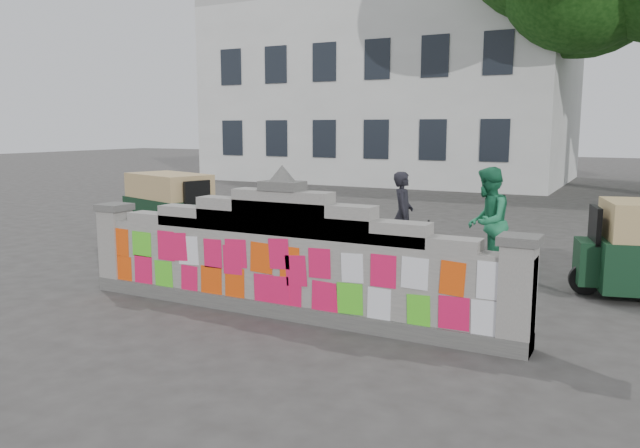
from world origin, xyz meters
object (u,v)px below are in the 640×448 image
Objects in this scene: cyclist_rider at (403,228)px; rickshaw_left at (171,204)px; cyclist_bike at (402,245)px; pedestrian at (487,222)px.

cyclist_rider is 0.56× the size of rickshaw_left.
cyclist_bike is at bearing -0.00° from cyclist_rider.
cyclist_rider is (0.00, 0.00, 0.30)m from cyclist_bike.
cyclist_rider is at bearing -0.00° from cyclist_bike.
pedestrian is (1.40, 0.26, 0.48)m from cyclist_bike.
cyclist_rider is 0.81× the size of pedestrian.
pedestrian is at bearing 12.89° from rickshaw_left.
rickshaw_left is at bearing 63.93° from cyclist_rider.
cyclist_bike is at bearing -80.60° from pedestrian.
rickshaw_left reaches higher than cyclist_bike.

